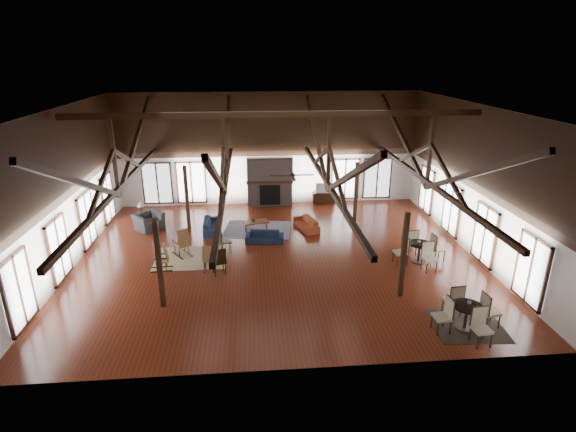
{
  "coord_description": "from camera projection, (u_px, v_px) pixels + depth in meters",
  "views": [
    {
      "loc": [
        -1.01,
        -16.73,
        7.92
      ],
      "look_at": [
        0.51,
        1.0,
        1.39
      ],
      "focal_mm": 28.0,
      "sensor_mm": 36.0,
      "label": 1
    }
  ],
  "objects": [
    {
      "name": "ceiling",
      "position": [
        276.0,
        107.0,
        16.39
      ],
      "size": [
        16.0,
        14.0,
        0.02
      ],
      "primitive_type": "cube",
      "color": "black",
      "rests_on": "wall_back"
    },
    {
      "name": "rug_tan",
      "position": [
        191.0,
        258.0,
        18.31
      ],
      "size": [
        2.89,
        2.28,
        0.01
      ],
      "primitive_type": "cube",
      "rotation": [
        0.0,
        0.0,
        0.01
      ],
      "color": "tan",
      "rests_on": "floor"
    },
    {
      "name": "armchair",
      "position": [
        149.0,
        221.0,
        21.16
      ],
      "size": [
        1.59,
        1.59,
        0.78
      ],
      "primitive_type": "imported",
      "rotation": [
        0.0,
        0.0,
        0.79
      ],
      "color": "#333336",
      "rests_on": "floor"
    },
    {
      "name": "side_chair_a",
      "position": [
        223.0,
        239.0,
        18.64
      ],
      "size": [
        0.53,
        0.53,
        1.04
      ],
      "rotation": [
        0.0,
        0.0,
        -1.34
      ],
      "color": "black",
      "rests_on": "floor"
    },
    {
      "name": "sofa_navy_front",
      "position": [
        265.0,
        237.0,
        19.76
      ],
      "size": [
        1.72,
        0.82,
        0.49
      ],
      "primitive_type": "imported",
      "rotation": [
        0.0,
        0.0,
        -0.1
      ],
      "color": "#15213B",
      "rests_on": "floor"
    },
    {
      "name": "floor",
      "position": [
        278.0,
        256.0,
        18.45
      ],
      "size": [
        16.0,
        16.0,
        0.0
      ],
      "primitive_type": "plane",
      "color": "maroon",
      "rests_on": "ground"
    },
    {
      "name": "television",
      "position": [
        324.0,
        188.0,
        24.71
      ],
      "size": [
        0.99,
        0.13,
        0.57
      ],
      "primitive_type": "imported",
      "rotation": [
        0.0,
        0.0,
        -0.0
      ],
      "color": "#B2B2B2",
      "rests_on": "tv_console"
    },
    {
      "name": "rug_dark",
      "position": [
        467.0,
        325.0,
        13.8
      ],
      "size": [
        2.22,
        2.05,
        0.01
      ],
      "primitive_type": "cube",
      "rotation": [
        0.0,
        0.0,
        -0.08
      ],
      "color": "black",
      "rests_on": "floor"
    },
    {
      "name": "coffee_table",
      "position": [
        256.0,
        222.0,
        21.05
      ],
      "size": [
        1.26,
        0.85,
        0.44
      ],
      "rotation": [
        0.0,
        0.0,
        0.27
      ],
      "color": "brown",
      "rests_on": "floor"
    },
    {
      "name": "cafe_table_far",
      "position": [
        419.0,
        249.0,
        17.8
      ],
      "size": [
        2.17,
        2.17,
        1.11
      ],
      "rotation": [
        0.0,
        0.0,
        0.13
      ],
      "color": "black",
      "rests_on": "floor"
    },
    {
      "name": "cafe_table_near",
      "position": [
        467.0,
        313.0,
        13.47
      ],
      "size": [
        2.14,
        2.14,
        1.1
      ],
      "rotation": [
        0.0,
        0.0,
        0.1
      ],
      "color": "black",
      "rests_on": "floor"
    },
    {
      "name": "side_table_lamp",
      "position": [
        141.0,
        215.0,
        21.93
      ],
      "size": [
        0.43,
        0.43,
        1.1
      ],
      "color": "black",
      "rests_on": "floor"
    },
    {
      "name": "rocking_chair_c",
      "position": [
        164.0,
        258.0,
        17.17
      ],
      "size": [
        0.84,
        0.5,
        1.04
      ],
      "rotation": [
        0.0,
        0.0,
        1.66
      ],
      "color": "#966538",
      "rests_on": "floor"
    },
    {
      "name": "sofa_orange",
      "position": [
        306.0,
        223.0,
        21.28
      ],
      "size": [
        1.88,
        1.13,
        0.51
      ],
      "primitive_type": "imported",
      "rotation": [
        0.0,
        0.0,
        -1.3
      ],
      "color": "maroon",
      "rests_on": "floor"
    },
    {
      "name": "wall_right",
      "position": [
        475.0,
        182.0,
        18.06
      ],
      "size": [
        0.02,
        14.0,
        6.0
      ],
      "primitive_type": "cube",
      "color": "white",
      "rests_on": "floor"
    },
    {
      "name": "cup_near",
      "position": [
        469.0,
        302.0,
        13.46
      ],
      "size": [
        0.13,
        0.13,
        0.1
      ],
      "primitive_type": "imported",
      "rotation": [
        0.0,
        0.0,
        -0.04
      ],
      "color": "#B2B2B2",
      "rests_on": "cafe_table_near"
    },
    {
      "name": "rug_navy",
      "position": [
        258.0,
        229.0,
        21.23
      ],
      "size": [
        3.38,
        2.73,
        0.01
      ],
      "primitive_type": "cube",
      "rotation": [
        0.0,
        0.0,
        -0.14
      ],
      "color": "#181D45",
      "rests_on": "floor"
    },
    {
      "name": "tv_console",
      "position": [
        323.0,
        198.0,
        24.91
      ],
      "size": [
        1.19,
        0.45,
        0.6
      ],
      "primitive_type": "cube",
      "color": "black",
      "rests_on": "floor"
    },
    {
      "name": "vase",
      "position": [
        253.0,
        220.0,
        20.97
      ],
      "size": [
        0.22,
        0.22,
        0.18
      ],
      "primitive_type": "imported",
      "rotation": [
        0.0,
        0.0,
        0.31
      ],
      "color": "#B2B2B2",
      "rests_on": "coffee_table"
    },
    {
      "name": "cup_far",
      "position": [
        419.0,
        242.0,
        17.74
      ],
      "size": [
        0.16,
        0.16,
        0.1
      ],
      "primitive_type": "imported",
      "rotation": [
        0.0,
        0.0,
        -0.22
      ],
      "color": "#B2B2B2",
      "rests_on": "cafe_table_far"
    },
    {
      "name": "ceiling_fan",
      "position": [
        292.0,
        174.0,
        16.27
      ],
      "size": [
        1.6,
        1.6,
        0.75
      ],
      "color": "black",
      "rests_on": "roof_truss"
    },
    {
      "name": "rocking_chair_a",
      "position": [
        182.0,
        243.0,
        18.33
      ],
      "size": [
        0.93,
        1.04,
        1.19
      ],
      "rotation": [
        0.0,
        0.0,
        0.6
      ],
      "color": "#966538",
      "rests_on": "floor"
    },
    {
      "name": "rocking_chair_b",
      "position": [
        209.0,
        258.0,
        17.2
      ],
      "size": [
        0.44,
        0.78,
        1.01
      ],
      "rotation": [
        0.0,
        0.0,
        -0.01
      ],
      "color": "#966538",
      "rests_on": "floor"
    },
    {
      "name": "wall_left",
      "position": [
        64.0,
        191.0,
        16.78
      ],
      "size": [
        0.02,
        14.0,
        6.0
      ],
      "primitive_type": "cube",
      "color": "white",
      "rests_on": "floor"
    },
    {
      "name": "side_chair_b",
      "position": [
        220.0,
        259.0,
        16.71
      ],
      "size": [
        0.58,
        0.58,
        1.11
      ],
      "rotation": [
        0.0,
        0.0,
        0.29
      ],
      "color": "black",
      "rests_on": "floor"
    },
    {
      "name": "wall_back",
      "position": [
        269.0,
        150.0,
        23.97
      ],
      "size": [
        16.0,
        0.02,
        6.0
      ],
      "primitive_type": "cube",
      "color": "white",
      "rests_on": "floor"
    },
    {
      "name": "roof_truss",
      "position": [
        277.0,
        160.0,
        17.07
      ],
      "size": [
        15.6,
        14.07,
        3.14
      ],
      "color": "black",
      "rests_on": "wall_back"
    },
    {
      "name": "wall_front",
      "position": [
        295.0,
        267.0,
        10.87
      ],
      "size": [
        16.0,
        0.02,
        6.0
      ],
      "primitive_type": "cube",
      "color": "white",
      "rests_on": "floor"
    },
    {
      "name": "sofa_navy_left",
      "position": [
        212.0,
        225.0,
        20.99
      ],
      "size": [
        1.92,
        0.79,
        0.56
      ],
      "primitive_type": "imported",
      "rotation": [
        0.0,
        0.0,
        1.59
      ],
      "color": "#17223F",
      "rests_on": "floor"
    },
    {
      "name": "fireplace",
      "position": [
        270.0,
        182.0,
        24.25
      ],
      "size": [
        2.5,
        0.69,
        2.6
      ],
      "color": "#66554E",
      "rests_on": "floor"
    },
    {
      "name": "post_grid",
      "position": [
        277.0,
        222.0,
        17.93
      ],
      "size": [
        8.16,
        7.16,
        3.05
      ],
      "color": "black",
      "rests_on": "floor"
    }
  ]
}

